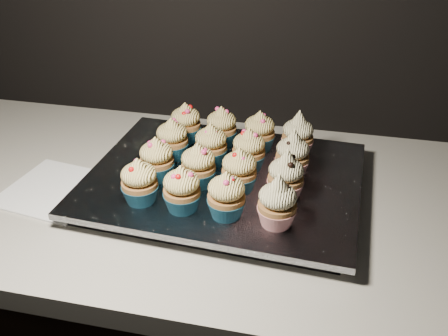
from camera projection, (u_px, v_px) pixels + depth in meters
worktop at (235, 202)px, 0.95m from camera, size 2.44×0.64×0.04m
napkin at (55, 190)px, 0.94m from camera, size 0.20×0.20×0.00m
baking_tray at (224, 186)px, 0.94m from camera, size 0.48×0.37×0.02m
foil_lining at (224, 178)px, 0.93m from camera, size 0.52×0.41×0.01m
cupcake_0 at (139, 182)px, 0.84m from camera, size 0.06×0.06×0.08m
cupcake_1 at (182, 190)px, 0.82m from camera, size 0.06×0.06×0.08m
cupcake_2 at (226, 196)px, 0.80m from camera, size 0.06×0.06×0.08m
cupcake_3 at (277, 203)px, 0.78m from camera, size 0.06×0.06×0.10m
cupcake_4 at (157, 160)px, 0.90m from camera, size 0.06×0.06×0.08m
cupcake_5 at (198, 166)px, 0.88m from camera, size 0.06×0.06×0.08m
cupcake_6 at (239, 171)px, 0.87m from camera, size 0.06×0.06×0.08m
cupcake_7 at (286, 176)px, 0.85m from camera, size 0.06×0.06×0.10m
cupcake_8 at (172, 139)px, 0.97m from camera, size 0.06×0.06×0.08m
cupcake_9 at (211, 145)px, 0.95m from camera, size 0.06×0.06×0.08m
cupcake_10 at (249, 150)px, 0.93m from camera, size 0.06×0.06×0.08m
cupcake_11 at (292, 155)px, 0.91m from camera, size 0.06×0.06×0.10m
cupcake_12 at (186, 123)px, 1.03m from camera, size 0.06×0.06×0.08m
cupcake_13 at (222, 127)px, 1.01m from camera, size 0.06×0.06×0.08m
cupcake_14 at (259, 132)px, 1.00m from camera, size 0.06×0.06×0.08m
cupcake_15 at (298, 135)px, 0.98m from camera, size 0.06×0.06×0.10m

